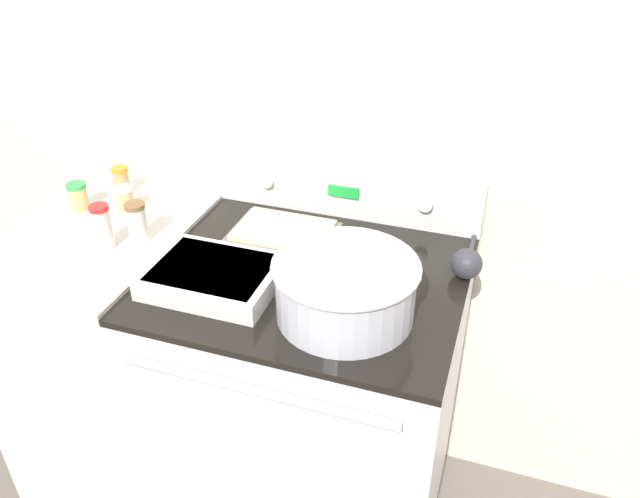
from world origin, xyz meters
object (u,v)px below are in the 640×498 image
Objects in this scene: spice_jar_white_cap at (125,199)px; spice_jar_green_cap at (78,196)px; spice_jar_orange_cap at (121,181)px; spice_jar_red_cap at (103,227)px; mixing_bowl at (346,286)px; ladle at (467,263)px; casserole_dish at (213,275)px; spice_jar_brown_cap at (137,222)px; baking_tray at (283,232)px.

spice_jar_green_cap is at bearing -165.55° from spice_jar_white_cap.
spice_jar_orange_cap is 1.08× the size of spice_jar_green_cap.
mixing_bowl is at bearing -5.01° from spice_jar_red_cap.
casserole_dish is at bearing -157.11° from ladle.
mixing_bowl is 0.91m from spice_jar_green_cap.
spice_jar_white_cap is 0.12m from spice_jar_orange_cap.
mixing_bowl reaches higher than spice_jar_green_cap.
spice_jar_green_cap reaches higher than spice_jar_white_cap.
spice_jar_red_cap reaches higher than casserole_dish.
spice_jar_green_cap is at bearing -116.55° from spice_jar_orange_cap.
mixing_bowl is at bearing -1.16° from casserole_dish.
spice_jar_brown_cap is 0.29m from spice_jar_green_cap.
ladle is 1.12m from spice_jar_green_cap.
spice_jar_brown_cap is 1.27× the size of spice_jar_orange_cap.
casserole_dish is 4.03× the size of spice_jar_white_cap.
mixing_bowl is 2.67× the size of spice_jar_red_cap.
spice_jar_orange_cap reaches higher than baking_tray.
mixing_bowl is 0.89m from spice_jar_orange_cap.
ladle is (0.50, -0.03, 0.02)m from baking_tray.
spice_jar_red_cap reaches higher than baking_tray.
spice_jar_white_cap is at bearing 133.68° from spice_jar_brown_cap.
spice_jar_red_cap is at bearing -71.79° from spice_jar_white_cap.
mixing_bowl reaches higher than baking_tray.
baking_tray is 3.23× the size of spice_jar_orange_cap.
spice_jar_green_cap is (-0.62, -0.07, 0.04)m from baking_tray.
spice_jar_orange_cap reaches higher than casserole_dish.
spice_jar_green_cap is at bearing -173.88° from baking_tray.
baking_tray is at bearing 28.46° from spice_jar_red_cap.
spice_jar_white_cap is 0.94× the size of spice_jar_green_cap.
mixing_bowl is 1.26× the size of ladle.
baking_tray is 1.08× the size of ladle.
ladle is 0.87m from spice_jar_brown_cap.
spice_jar_white_cap is at bearing 14.45° from spice_jar_green_cap.
spice_jar_red_cap is at bearing 174.99° from mixing_bowl.
baking_tray is 2.29× the size of spice_jar_red_cap.
ladle reaches higher than baking_tray.
spice_jar_white_cap reaches higher than baking_tray.
casserole_dish is 0.48m from spice_jar_white_cap.
baking_tray is 0.48m from spice_jar_red_cap.
spice_jar_brown_cap reaches higher than spice_jar_green_cap.
ladle is 1.06m from spice_jar_orange_cap.
mixing_bowl reaches higher than spice_jar_orange_cap.
spice_jar_white_cap is (-0.48, -0.03, 0.04)m from baking_tray.
mixing_bowl reaches higher than casserole_dish.
casserole_dish is 0.58m from spice_jar_green_cap.
spice_jar_orange_cap is 0.14m from spice_jar_green_cap.
spice_jar_white_cap is (-0.13, 0.14, -0.02)m from spice_jar_brown_cap.
mixing_bowl is 2.96× the size of spice_jar_brown_cap.
spice_jar_red_cap is 0.32m from spice_jar_orange_cap.
baking_tray is 0.62m from spice_jar_green_cap.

